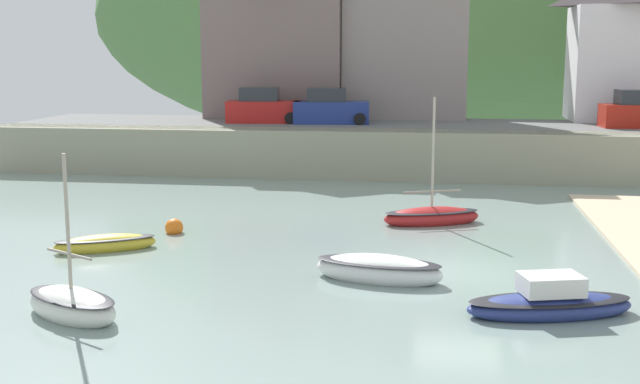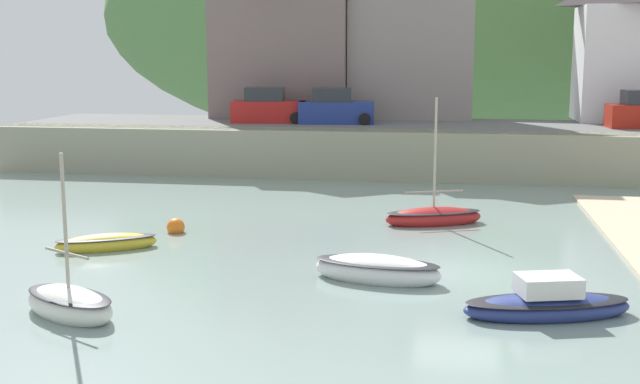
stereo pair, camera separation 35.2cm
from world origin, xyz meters
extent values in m
cube|color=gray|center=(0.00, 0.00, -0.03)|extent=(48.00, 40.00, 0.06)
cube|color=gray|center=(0.00, 17.00, 1.20)|extent=(48.00, 2.40, 2.40)
cube|color=#606060|center=(0.00, 20.70, 2.35)|extent=(48.00, 9.00, 0.10)
ellipsoid|color=#578848|center=(5.66, 55.20, 9.73)|extent=(80.00, 44.00, 27.80)
cube|color=slate|center=(-10.44, 25.20, 6.38)|extent=(8.08, 5.26, 7.96)
cube|color=gray|center=(-2.78, 25.20, 6.98)|extent=(7.13, 4.05, 9.16)
cube|color=white|center=(9.76, 25.20, 5.61)|extent=(6.18, 4.53, 6.43)
ellipsoid|color=gold|center=(-11.15, 0.83, 0.18)|extent=(3.26, 2.33, 0.66)
ellipsoid|color=black|center=(-11.15, 0.83, 0.37)|extent=(3.20, 2.28, 0.12)
ellipsoid|color=white|center=(-2.24, -1.24, 0.26)|extent=(3.78, 1.97, 0.93)
ellipsoid|color=black|center=(-2.24, -1.24, 0.51)|extent=(3.71, 1.93, 0.12)
ellipsoid|color=#AA1F1F|center=(-0.88, 6.47, 0.22)|extent=(3.88, 2.49, 0.81)
ellipsoid|color=black|center=(-0.88, 6.47, 0.44)|extent=(3.80, 2.44, 0.12)
cylinder|color=#B2A893|center=(-0.88, 6.47, 2.64)|extent=(0.09, 0.09, 4.02)
cylinder|color=gray|center=(-0.88, 6.47, 1.21)|extent=(2.10, 0.87, 0.07)
ellipsoid|color=white|center=(-9.23, -5.50, 0.25)|extent=(3.12, 2.48, 0.92)
ellipsoid|color=black|center=(-9.23, -5.50, 0.51)|extent=(3.06, 2.43, 0.12)
cylinder|color=#B2A893|center=(-9.23, -5.50, 2.33)|extent=(0.09, 0.09, 3.23)
cylinder|color=gray|center=(-9.23, -5.50, 1.55)|extent=(1.49, 0.85, 0.07)
ellipsoid|color=navy|center=(2.07, -3.61, 0.19)|extent=(4.34, 2.46, 0.68)
ellipsoid|color=black|center=(2.07, -3.61, 0.37)|extent=(4.26, 2.41, 0.12)
cube|color=silver|center=(2.07, -3.61, 0.76)|extent=(1.65, 1.33, 0.47)
cube|color=red|center=(-10.35, 20.70, 3.00)|extent=(4.25, 2.10, 1.20)
cube|color=#282D33|center=(-10.60, 20.70, 3.95)|extent=(2.24, 1.70, 0.80)
cylinder|color=black|center=(-8.70, 21.50, 2.72)|extent=(0.64, 0.22, 0.64)
cylinder|color=black|center=(-8.70, 19.90, 2.72)|extent=(0.64, 0.22, 0.64)
cylinder|color=black|center=(-12.00, 21.50, 2.72)|extent=(0.64, 0.22, 0.64)
cylinder|color=black|center=(-12.00, 19.90, 2.72)|extent=(0.64, 0.22, 0.64)
cube|color=navy|center=(-6.59, 20.70, 3.00)|extent=(4.27, 2.16, 1.20)
cube|color=#282D33|center=(-6.84, 20.70, 3.95)|extent=(2.26, 1.73, 0.80)
cylinder|color=black|center=(-4.94, 21.50, 2.72)|extent=(0.64, 0.22, 0.64)
cylinder|color=black|center=(-4.94, 19.90, 2.72)|extent=(0.64, 0.22, 0.64)
cylinder|color=black|center=(-8.24, 21.50, 2.72)|extent=(0.64, 0.22, 0.64)
cylinder|color=black|center=(-8.24, 19.90, 2.72)|extent=(0.64, 0.22, 0.64)
cylinder|color=black|center=(8.04, 21.50, 2.72)|extent=(0.64, 0.22, 0.64)
cylinder|color=black|center=(8.04, 19.90, 2.72)|extent=(0.64, 0.22, 0.64)
sphere|color=orange|center=(-9.79, 3.54, 0.19)|extent=(0.64, 0.64, 0.64)
camera|label=1|loc=(-0.65, -22.63, 6.23)|focal=44.70mm
camera|label=2|loc=(-0.31, -22.57, 6.23)|focal=44.70mm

